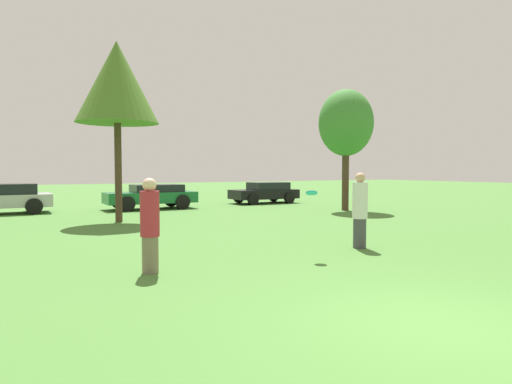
% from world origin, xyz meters
% --- Properties ---
extents(ground_plane, '(120.00, 120.00, 0.00)m').
position_xyz_m(ground_plane, '(0.00, 0.00, 0.00)').
color(ground_plane, '#477A33').
extents(person_thrower, '(0.36, 0.36, 1.78)m').
position_xyz_m(person_thrower, '(-2.29, 4.68, 0.90)').
color(person_thrower, '#726651').
rests_on(person_thrower, ground).
extents(person_catcher, '(0.37, 0.37, 1.86)m').
position_xyz_m(person_catcher, '(2.99, 4.79, 0.94)').
color(person_catcher, '#3F3F47').
rests_on(person_catcher, ground).
extents(frisbee, '(0.27, 0.25, 0.15)m').
position_xyz_m(frisbee, '(1.21, 4.37, 1.43)').
color(frisbee, '#19B2D8').
extents(tree_1, '(2.98, 2.98, 6.61)m').
position_xyz_m(tree_1, '(-0.92, 13.36, 5.09)').
color(tree_1, '#473323').
rests_on(tree_1, ground).
extents(tree_2, '(2.57, 2.57, 5.70)m').
position_xyz_m(tree_2, '(9.55, 12.96, 4.10)').
color(tree_2, '#473323').
rests_on(tree_2, ground).
extents(parked_car_silver, '(4.02, 2.10, 1.31)m').
position_xyz_m(parked_car_silver, '(-4.62, 18.97, 0.70)').
color(parked_car_silver, '#B2B2B7').
rests_on(parked_car_silver, ground).
extents(parked_car_green, '(4.33, 1.99, 1.20)m').
position_xyz_m(parked_car_green, '(1.76, 18.20, 0.66)').
color(parked_car_green, '#196633').
rests_on(parked_car_green, ground).
extents(parked_car_black, '(3.83, 1.96, 1.20)m').
position_xyz_m(parked_car_black, '(8.57, 18.79, 0.64)').
color(parked_car_black, black).
rests_on(parked_car_black, ground).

